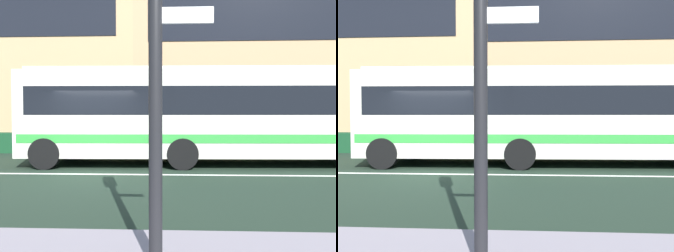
# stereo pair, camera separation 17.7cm
# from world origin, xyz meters

# --- Properties ---
(ground_plane) EXTENTS (160.00, 160.00, 0.00)m
(ground_plane) POSITION_xyz_m (0.00, 0.00, 0.00)
(ground_plane) COLOR #1F2F23
(lane_centre_line) EXTENTS (60.00, 0.16, 0.01)m
(lane_centre_line) POSITION_xyz_m (0.00, 0.00, 0.00)
(lane_centre_line) COLOR silver
(lane_centre_line) RESTS_ON ground_plane
(hedge_row_far) EXTENTS (21.06, 1.10, 0.92)m
(hedge_row_far) POSITION_xyz_m (3.62, 5.35, 0.46)
(hedge_row_far) COLOR #154324
(hedge_row_far) RESTS_ON ground_plane
(apartment_block_right) EXTENTS (21.61, 8.75, 12.43)m
(apartment_block_right) POSITION_xyz_m (10.84, 12.63, 6.22)
(apartment_block_right) COLOR tan
(apartment_block_right) RESTS_ON ground_plane
(transit_bus) EXTENTS (12.41, 2.89, 3.30)m
(transit_bus) POSITION_xyz_m (3.55, 2.05, 1.82)
(transit_bus) COLOR beige
(transit_bus) RESTS_ON ground_plane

